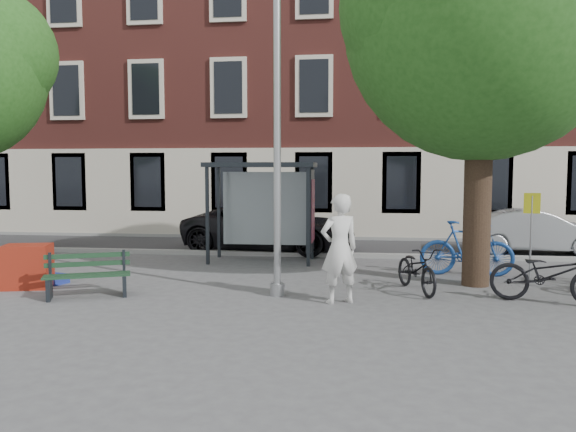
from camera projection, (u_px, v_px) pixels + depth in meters
The scene contains 20 objects.
ground at pixel (277, 296), 10.83m from camera, with size 90.00×90.00×0.00m, color #4C4C4F.
road at pixel (309, 247), 17.75m from camera, with size 40.00×4.00×0.01m, color #28282B.
curb_near at pixel (303, 254), 15.77m from camera, with size 40.00×0.25×0.12m, color gray.
curb_far at pixel (314, 237), 19.73m from camera, with size 40.00×0.25×0.12m, color gray.
building_row at pixel (322, 59), 23.12m from camera, with size 30.00×8.00×14.00m, color brown.
lamppost at pixel (277, 151), 10.60m from camera, with size 0.28×0.35×6.11m.
tree_right at pixel (485, 11), 11.25m from camera, with size 5.76×5.60×8.20m.
bus_shelter at pixel (277, 189), 14.81m from camera, with size 2.85×1.45×2.62m.
painter at pixel (339, 249), 10.16m from camera, with size 0.73×0.48×2.00m, color silver.
bench at pixel (87, 277), 10.72m from camera, with size 1.64×1.08×0.81m.
bike_a at pixel (550, 274), 10.15m from camera, with size 0.72×2.06×1.08m, color black.
bike_b at pixel (467, 248), 12.84m from camera, with size 0.59×2.10×1.26m, color navy.
bike_c at pixel (417, 269), 11.15m from camera, with size 0.61×1.76×0.92m, color black.
car_dark at pixel (269, 227), 16.86m from camera, with size 2.36×5.11×1.42m, color black.
car_silver at pixel (537, 232), 16.30m from camera, with size 1.35×3.89×1.28m, color #A1A4A9.
red_stand at pixel (28, 266), 11.49m from camera, with size 0.90×0.60×0.90m, color maroon.
blue_crate at pixel (53, 279), 12.00m from camera, with size 0.55×0.40×0.20m, color navy.
bucket_b at pixel (32, 277), 11.73m from camera, with size 0.28×0.28×0.36m, color white.
bucket_c at pixel (44, 273), 12.22m from camera, with size 0.28×0.28×0.36m, color silver.
notice_sign at pixel (532, 218), 11.95m from camera, with size 0.33×0.11×1.94m.
Camera 1 is at (1.51, -10.56, 2.41)m, focal length 35.00 mm.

